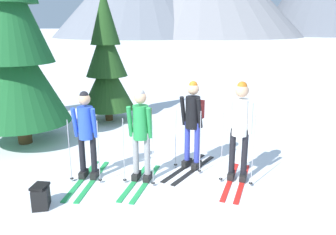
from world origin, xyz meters
name	(u,v)px	position (x,y,z in m)	size (l,w,h in m)	color
ground_plane	(165,174)	(0.00, 0.00, 0.00)	(400.00, 400.00, 0.00)	white
skier_in_blue	(86,133)	(-1.39, -0.39, 0.90)	(0.61, 1.71, 1.66)	green
skier_in_green	(141,130)	(-0.39, -0.33, 0.97)	(0.61, 1.60, 1.72)	green
skier_in_black	(193,120)	(0.49, 0.37, 1.00)	(0.98, 1.60, 1.76)	black
skier_in_white	(240,125)	(1.36, -0.09, 1.06)	(0.63, 1.66, 1.85)	red
pine_tree_near	(13,37)	(-3.62, 1.32, 2.51)	(2.27, 2.27, 5.48)	#51381E
pine_tree_mid	(106,62)	(-2.19, 3.56, 1.73)	(1.56, 1.56, 3.78)	#51381E
backpack_on_snow_front	(41,196)	(-1.77, -1.49, 0.19)	(0.33, 0.38, 0.38)	black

